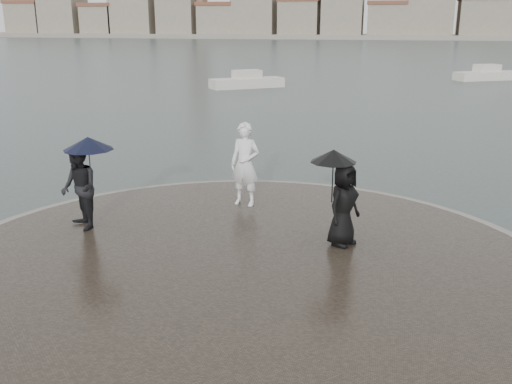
# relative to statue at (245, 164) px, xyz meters

# --- Properties ---
(kerb_ring) EXTENTS (12.50, 12.50, 0.32)m
(kerb_ring) POSITION_rel_statue_xyz_m (0.85, -3.74, -1.23)
(kerb_ring) COLOR gray
(kerb_ring) RESTS_ON ground
(quay_tip) EXTENTS (11.90, 11.90, 0.36)m
(quay_tip) POSITION_rel_statue_xyz_m (0.85, -3.74, -1.21)
(quay_tip) COLOR #2D261E
(quay_tip) RESTS_ON ground
(statue) EXTENTS (0.82, 0.61, 2.06)m
(statue) POSITION_rel_statue_xyz_m (0.00, 0.00, 0.00)
(statue) COLOR white
(statue) RESTS_ON quay_tip
(visitor_left) EXTENTS (1.35, 1.20, 2.04)m
(visitor_left) POSITION_rel_statue_xyz_m (-3.02, -2.46, 0.11)
(visitor_left) COLOR black
(visitor_left) RESTS_ON quay_tip
(visitor_right) EXTENTS (1.16, 1.06, 1.95)m
(visitor_right) POSITION_rel_statue_xyz_m (2.53, -2.10, 0.05)
(visitor_right) COLOR black
(visitor_right) RESTS_ON quay_tip
(far_skyline) EXTENTS (260.00, 20.00, 37.00)m
(far_skyline) POSITION_rel_statue_xyz_m (-5.44, 153.47, 4.22)
(far_skyline) COLOR gray
(far_skyline) RESTS_ON ground
(boats) EXTENTS (40.41, 14.61, 1.50)m
(boats) POSITION_rel_statue_xyz_m (10.55, 32.56, -1.01)
(boats) COLOR silver
(boats) RESTS_ON ground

